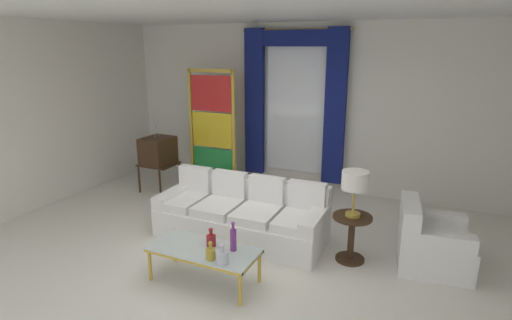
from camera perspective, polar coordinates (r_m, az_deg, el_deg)
ground_plane at (r=5.37m, az=-3.80°, el=-13.30°), size 16.00×16.00×0.00m
wall_rear at (r=7.61m, az=7.12°, el=7.24°), size 8.00×0.12×3.00m
wall_left at (r=7.66m, az=-26.65°, el=5.77°), size 0.12×7.00×3.00m
ceiling_slab at (r=5.43m, az=-0.13°, el=20.12°), size 8.00×7.60×0.04m
curtained_window at (r=7.48m, az=5.27°, el=9.02°), size 2.00×0.17×2.70m
couch_white_long at (r=5.79m, az=-1.83°, el=-7.68°), size 2.35×0.94×0.86m
coffee_table at (r=4.73m, az=-7.27°, el=-12.54°), size 1.23×0.56×0.41m
bottle_blue_decanter at (r=4.38m, az=-4.73°, el=-13.14°), size 0.14×0.14×0.24m
bottle_crystal_tall at (r=4.59m, az=-3.18°, el=-10.88°), size 0.07×0.07×0.34m
bottle_amber_squat at (r=4.46m, az=-6.33°, el=-12.73°), size 0.10×0.10×0.21m
bottle_ruby_flask at (r=4.72m, az=-6.27°, el=-10.97°), size 0.11×0.11×0.22m
vintage_tv at (r=7.67m, az=-13.49°, el=1.10°), size 0.62×0.61×1.35m
armchair_white at (r=5.46m, az=22.97°, el=-10.70°), size 0.92×0.91×0.80m
stained_glass_divider at (r=7.59m, az=-6.11°, el=3.86°), size 0.95×0.05×2.20m
peacock_figurine at (r=7.37m, az=-5.21°, el=-3.24°), size 0.44×0.60×0.50m
round_side_table at (r=5.26m, az=13.13°, el=-9.99°), size 0.48×0.48×0.59m
table_lamp_brass at (r=5.02m, az=13.61°, el=-3.03°), size 0.32×0.32×0.57m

